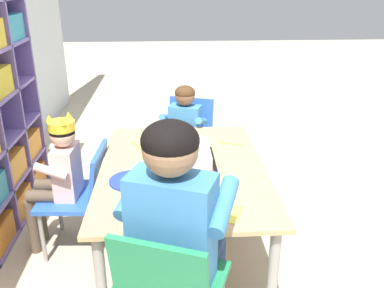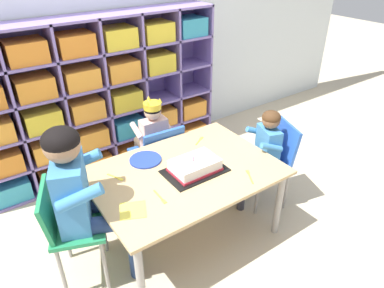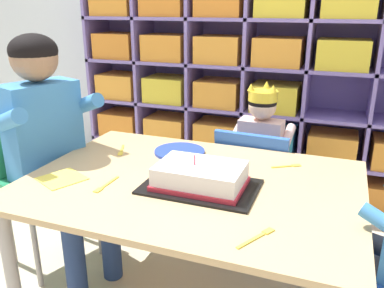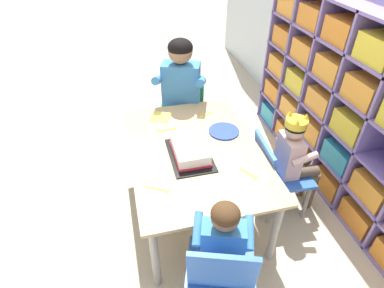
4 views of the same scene
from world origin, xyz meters
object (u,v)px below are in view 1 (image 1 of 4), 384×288
(classroom_chair_guest_side, at_px, (188,139))
(adult_helper_seated, at_px, (178,218))
(activity_table, at_px, (183,177))
(fork_beside_plate_stack, at_px, (217,191))
(fork_near_child_seat, at_px, (136,145))
(child_with_crown, at_px, (59,169))
(paper_plate_stack, at_px, (132,181))
(birthday_cake_on_tray, at_px, (191,156))
(fork_scattered_mid_table, at_px, (144,208))
(classroom_chair_adult_side, at_px, (168,284))
(guest_at_table_side, at_px, (183,129))
(classroom_chair_blue, at_px, (82,191))
(fork_at_table_front_edge, at_px, (229,143))

(classroom_chair_guest_side, bearing_deg, adult_helper_seated, -75.01)
(activity_table, height_order, fork_beside_plate_stack, fork_beside_plate_stack)
(fork_beside_plate_stack, distance_m, fork_near_child_seat, 0.71)
(activity_table, relative_size, classroom_chair_guest_side, 1.79)
(child_with_crown, relative_size, paper_plate_stack, 3.70)
(adult_helper_seated, height_order, birthday_cake_on_tray, adult_helper_seated)
(fork_beside_plate_stack, bearing_deg, classroom_chair_guest_side, -83.58)
(fork_scattered_mid_table, distance_m, fork_beside_plate_stack, 0.36)
(birthday_cake_on_tray, bearing_deg, activity_table, 137.94)
(classroom_chair_adult_side, relative_size, guest_at_table_side, 0.86)
(classroom_chair_blue, distance_m, birthday_cake_on_tray, 0.65)
(classroom_chair_blue, xyz_separation_m, fork_near_child_seat, (0.19, -0.30, 0.19))
(classroom_chair_guest_side, xyz_separation_m, fork_beside_plate_stack, (-1.04, -0.09, 0.15))
(guest_at_table_side, height_order, fork_at_table_front_edge, guest_at_table_side)
(fork_beside_plate_stack, bearing_deg, guest_at_table_side, -81.05)
(guest_at_table_side, xyz_separation_m, fork_beside_plate_stack, (-0.95, -0.12, 0.04))
(activity_table, relative_size, fork_beside_plate_stack, 8.48)
(adult_helper_seated, bearing_deg, fork_scattered_mid_table, -39.42)
(classroom_chair_blue, xyz_separation_m, classroom_chair_guest_side, (0.65, -0.62, 0.04))
(fork_beside_plate_stack, bearing_deg, activity_table, -59.27)
(classroom_chair_blue, relative_size, classroom_chair_adult_side, 0.89)
(classroom_chair_adult_side, bearing_deg, fork_beside_plate_stack, -94.61)
(classroom_chair_guest_side, bearing_deg, fork_near_child_seat, -105.69)
(fork_scattered_mid_table, bearing_deg, activity_table, -138.75)
(fork_scattered_mid_table, height_order, fork_beside_plate_stack, same)
(classroom_chair_guest_side, distance_m, birthday_cake_on_tray, 0.75)
(fork_at_table_front_edge, bearing_deg, birthday_cake_on_tray, -105.34)
(classroom_chair_blue, bearing_deg, adult_helper_seated, 37.20)
(birthday_cake_on_tray, height_order, fork_scattered_mid_table, birthday_cake_on_tray)
(paper_plate_stack, height_order, fork_scattered_mid_table, paper_plate_stack)
(birthday_cake_on_tray, bearing_deg, classroom_chair_adult_side, 171.05)
(classroom_chair_guest_side, distance_m, fork_scattered_mid_table, 1.21)
(adult_helper_seated, bearing_deg, paper_plate_stack, -46.04)
(adult_helper_seated, relative_size, guest_at_table_side, 1.32)
(classroom_chair_guest_side, height_order, paper_plate_stack, classroom_chair_guest_side)
(birthday_cake_on_tray, distance_m, fork_near_child_seat, 0.40)
(child_with_crown, distance_m, guest_at_table_side, 0.89)
(adult_helper_seated, height_order, paper_plate_stack, adult_helper_seated)
(adult_helper_seated, distance_m, guest_at_table_side, 1.33)
(classroom_chair_guest_side, bearing_deg, guest_at_table_side, -90.00)
(activity_table, relative_size, birthday_cake_on_tray, 3.02)
(classroom_chair_blue, height_order, classroom_chair_guest_side, classroom_chair_guest_side)
(classroom_chair_guest_side, relative_size, fork_near_child_seat, 6.01)
(fork_near_child_seat, bearing_deg, paper_plate_stack, -31.32)
(activity_table, distance_m, fork_near_child_seat, 0.41)
(adult_helper_seated, height_order, fork_beside_plate_stack, adult_helper_seated)
(classroom_chair_guest_side, bearing_deg, classroom_chair_adult_side, -76.21)
(classroom_chair_blue, height_order, fork_at_table_front_edge, classroom_chair_blue)
(paper_plate_stack, bearing_deg, classroom_chair_guest_side, -18.74)
(child_with_crown, height_order, fork_at_table_front_edge, child_with_crown)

